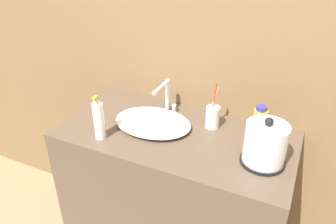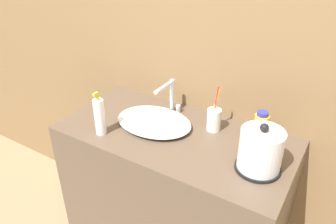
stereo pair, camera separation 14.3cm
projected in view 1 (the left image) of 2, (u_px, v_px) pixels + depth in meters
wall_back at (202, 17)px, 1.46m from camera, size 6.00×0.04×2.60m
vanity_counter at (174, 202)px, 1.67m from camera, size 1.05×0.52×0.85m
sink_basin at (153, 122)px, 1.51m from camera, size 0.36×0.27×0.04m
faucet at (167, 95)px, 1.58m from camera, size 0.06×0.16×0.17m
electric_kettle at (265, 146)px, 1.24m from camera, size 0.17×0.17×0.20m
toothbrush_cup at (213, 116)px, 1.48m from camera, size 0.06×0.06×0.21m
lotion_bottle at (99, 121)px, 1.39m from camera, size 0.05×0.05×0.20m
shampoo_bottle at (259, 122)px, 1.41m from camera, size 0.06×0.06×0.15m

